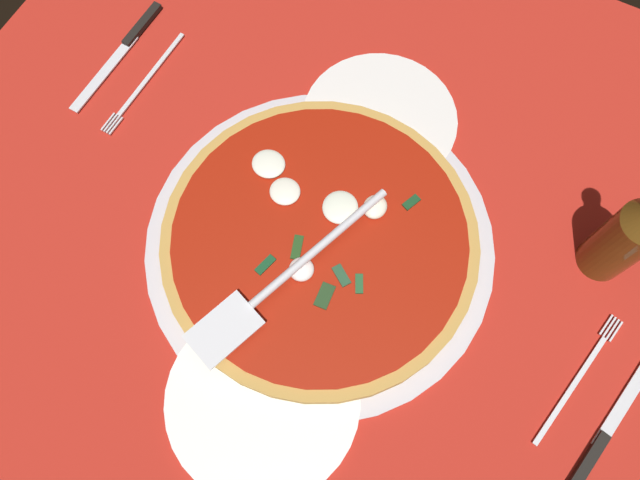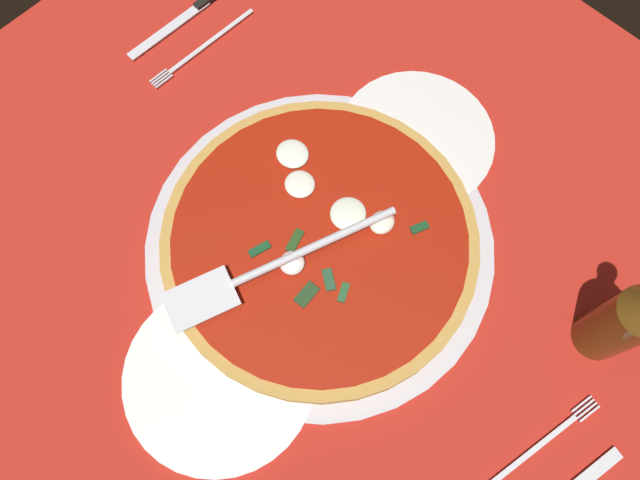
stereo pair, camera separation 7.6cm
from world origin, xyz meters
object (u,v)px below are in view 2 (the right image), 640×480
Objects in this scene: pizza_server at (273,265)px; place_setting_near at (199,29)px; pizza at (320,239)px; dinner_plate_left at (416,139)px; dinner_plate_right at (220,376)px; beer_bottle at (628,320)px.

place_setting_near is at bearing -97.95° from pizza_server.
pizza_server is (6.81, -0.96, 2.62)cm from pizza.
dinner_plate_right is at bearing 6.03° from dinner_plate_left.
dinner_plate_left is 34.10cm from beer_bottle.
place_setting_near is 67.41cm from beer_bottle.
place_setting_near is (-11.58, -35.30, -1.65)cm from pizza.
dinner_plate_left is 0.74× the size of pizza_server.
pizza is at bearing -167.85° from pizza_server.
place_setting_near is (-31.41, -38.33, -0.15)cm from dinner_plate_right.
beer_bottle is (-34.00, 28.50, 8.23)cm from dinner_plate_right.
pizza_server is 1.35× the size of place_setting_near.
beer_bottle is (-14.17, 31.53, 6.73)cm from pizza.
beer_bottle reaches higher than place_setting_near.
dinner_plate_left is at bearing 104.97° from place_setting_near.
pizza is 1.38× the size of pizza_server.
pizza_server is (26.31, 0.16, 4.12)cm from dinner_plate_left.
pizza_server reaches higher than pizza.
pizza reaches higher than place_setting_near.
pizza_server reaches higher than place_setting_near.
dinner_plate_right is 49.56cm from place_setting_near.
dinner_plate_left is 0.92× the size of beer_bottle.
dinner_plate_right is 14.23cm from pizza_server.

